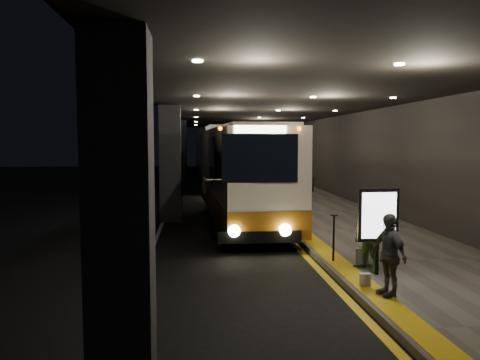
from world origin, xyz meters
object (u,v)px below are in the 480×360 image
passenger_waiting_grey (389,255)px  info_sign (378,217)px  coach_main (240,178)px  passenger_boarding (305,211)px  passenger_waiting_green (368,236)px  coach_second (220,158)px  stanchion_post (334,238)px  bag_polka (362,256)px  coach_third (213,154)px  bag_plain (365,280)px

passenger_waiting_grey → info_sign: bearing=152.1°
coach_main → passenger_boarding: coach_main is taller
passenger_waiting_green → coach_second: bearing=159.2°
coach_second → passenger_waiting_green: bearing=-86.3°
passenger_waiting_green → passenger_waiting_grey: bearing=-33.9°
passenger_boarding → stanchion_post: bearing=-170.0°
bag_polka → info_sign: (0.01, -0.88, 1.08)m
passenger_waiting_grey → bag_polka: size_ratio=4.21×
passenger_boarding → info_sign: (0.57, -4.41, 0.52)m
coach_third → passenger_waiting_green: (2.18, -35.10, -0.97)m
bag_polka → info_sign: size_ratio=0.20×
bag_plain → info_sign: size_ratio=0.14×
bag_plain → info_sign: (0.57, 0.81, 1.14)m
passenger_waiting_grey → coach_main: bearing=177.2°
coach_main → coach_second: size_ratio=0.90×
passenger_boarding → coach_third: bearing=14.1°
coach_second → bag_plain: coach_second is taller
coach_third → bag_plain: coach_third is taller
stanchion_post → passenger_waiting_green: bearing=-60.6°
coach_second → stanchion_post: 21.90m
passenger_waiting_green → coach_third: bearing=157.3°
coach_third → info_sign: 35.44m
passenger_boarding → passenger_waiting_green: (0.46, -4.15, 0.04)m
coach_second → info_sign: 23.10m
passenger_waiting_grey → bag_polka: 2.35m
coach_third → bag_polka: (2.28, -34.48, -1.57)m
bag_plain → coach_main: bearing=100.7°
passenger_boarding → passenger_waiting_green: 4.17m
coach_third → bag_polka: bearing=-88.8°
coach_second → passenger_waiting_grey: bearing=-87.2°
bag_plain → passenger_waiting_grey: bearing=-67.0°
coach_third → info_sign: coach_third is taller
passenger_waiting_green → bag_polka: bearing=144.2°
coach_main → coach_third: bearing=87.2°
passenger_waiting_green → bag_plain: size_ratio=5.89×
info_sign → coach_third: bearing=94.0°
passenger_waiting_green → stanchion_post: (-0.51, 0.91, -0.22)m
coach_second → passenger_waiting_green: size_ratio=7.93×
info_sign → stanchion_post: info_sign is taller
coach_third → info_sign: bearing=-88.8°
passenger_waiting_grey → stanchion_post: (-0.29, 2.55, -0.21)m
coach_second → bag_polka: coach_second is taller
coach_main → bag_plain: 9.06m
info_sign → passenger_waiting_grey: bearing=-103.4°
coach_third → bag_plain: (1.72, -36.18, -1.62)m
bag_polka → bag_plain: size_ratio=1.38×
stanchion_post → coach_third: bearing=92.8°
coach_third → bag_polka: 34.60m
passenger_waiting_green → bag_polka: 0.87m
bag_polka → coach_main: bearing=107.4°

